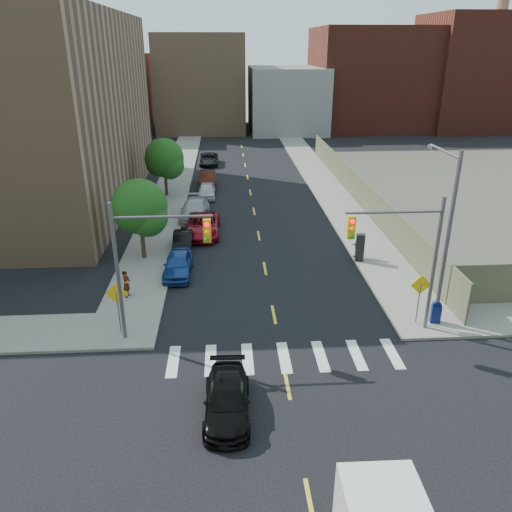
{
  "coord_description": "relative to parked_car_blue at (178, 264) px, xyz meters",
  "views": [
    {
      "loc": [
        -2.42,
        -15.27,
        13.36
      ],
      "look_at": [
        -0.74,
        11.39,
        2.0
      ],
      "focal_mm": 35.0,
      "sensor_mm": 36.0,
      "label": 1
    }
  ],
  "objects": [
    {
      "name": "parked_car_maroon",
      "position": [
        1.3,
        21.26,
        0.04
      ],
      "size": [
        1.85,
        4.68,
        1.51
      ],
      "primitive_type": "imported",
      "rotation": [
        0.0,
        0.0,
        0.05
      ],
      "color": "#39130B",
      "rests_on": "ground"
    },
    {
      "name": "smokestack",
      "position": [
        47.5,
        56.6,
        13.28
      ],
      "size": [
        1.8,
        1.8,
        28.0
      ],
      "primitive_type": "cylinder",
      "color": "#8C6B4C",
      "rests_on": "ground"
    },
    {
      "name": "warn_sign_ne",
      "position": [
        12.7,
        -6.9,
        1.28
      ],
      "size": [
        1.06,
        0.06,
        2.83
      ],
      "color": "#59595E",
      "rests_on": "ground"
    },
    {
      "name": "tree_west_near",
      "position": [
        -2.5,
        2.65,
        2.76
      ],
      "size": [
        3.66,
        3.64,
        5.52
      ],
      "color": "#332114",
      "rests_on": "ground"
    },
    {
      "name": "pedestrian_east",
      "position": [
        11.8,
        1.83,
        0.27
      ],
      "size": [
        0.95,
        0.82,
        1.68
      ],
      "primitive_type": "imported",
      "rotation": [
        0.0,
        0.0,
        2.89
      ],
      "color": "gray",
      "rests_on": "sidewalk_ne"
    },
    {
      "name": "signal_ne",
      "position": [
        11.48,
        -7.4,
        3.81
      ],
      "size": [
        4.59,
        0.3,
        7.0
      ],
      "color": "#59595E",
      "rests_on": "ground"
    },
    {
      "name": "warn_sign_nw",
      "position": [
        -2.3,
        -6.9,
        1.28
      ],
      "size": [
        1.06,
        0.06,
        2.83
      ],
      "color": "#59595E",
      "rests_on": "ground"
    },
    {
      "name": "sidewalk_nw",
      "position": [
        -2.25,
        28.1,
        -0.64
      ],
      "size": [
        3.5,
        73.0,
        0.15
      ],
      "primitive_type": "cube",
      "color": "gray",
      "rests_on": "ground"
    },
    {
      "name": "bg_bldg_west",
      "position": [
        -16.5,
        56.6,
        5.28
      ],
      "size": [
        14.0,
        18.0,
        12.0
      ],
      "primitive_type": "cube",
      "color": "#592319",
      "rests_on": "ground"
    },
    {
      "name": "payphone",
      "position": [
        11.8,
        1.16,
        0.36
      ],
      "size": [
        0.63,
        0.56,
        1.85
      ],
      "primitive_type": "cube",
      "rotation": [
        0.0,
        0.0,
        -0.21
      ],
      "color": "black",
      "rests_on": "sidewalk_ne"
    },
    {
      "name": "bg_bldg_midwest",
      "position": [
        -0.5,
        58.6,
        6.78
      ],
      "size": [
        14.0,
        16.0,
        15.0
      ],
      "primitive_type": "cube",
      "color": "#8C6B4C",
      "rests_on": "ground"
    },
    {
      "name": "sidewalk_ne",
      "position": [
        13.25,
        28.1,
        -0.64
      ],
      "size": [
        3.5,
        73.0,
        0.15
      ],
      "primitive_type": "cube",
      "color": "gray",
      "rests_on": "ground"
    },
    {
      "name": "parked_car_blue",
      "position": [
        0.0,
        0.0,
        0.0
      ],
      "size": [
        1.78,
        4.23,
        1.43
      ],
      "primitive_type": "imported",
      "rotation": [
        0.0,
        0.0,
        -0.02
      ],
      "color": "navy",
      "rests_on": "ground"
    },
    {
      "name": "warn_sign_midwest",
      "position": [
        -2.3,
        6.6,
        1.28
      ],
      "size": [
        1.06,
        0.06,
        2.83
      ],
      "color": "#59595E",
      "rests_on": "ground"
    },
    {
      "name": "streetlight_ne",
      "position": [
        13.7,
        -6.5,
        4.5
      ],
      "size": [
        0.25,
        3.7,
        9.0
      ],
      "color": "#59595E",
      "rests_on": "ground"
    },
    {
      "name": "bg_bldg_fareast",
      "position": [
        43.5,
        56.6,
        8.28
      ],
      "size": [
        14.0,
        16.0,
        18.0
      ],
      "primitive_type": "cube",
      "color": "#592319",
      "rests_on": "ground"
    },
    {
      "name": "parked_car_red",
      "position": [
        1.3,
        7.11,
        0.03
      ],
      "size": [
        2.57,
        5.43,
        1.5
      ],
      "primitive_type": "imported",
      "rotation": [
        0.0,
        0.0,
        -0.02
      ],
      "color": "maroon",
      "rests_on": "ground"
    },
    {
      "name": "parked_car_black",
      "position": [
        0.0,
        4.19,
        -0.1
      ],
      "size": [
        1.36,
        3.78,
        1.24
      ],
      "primitive_type": "imported",
      "rotation": [
        0.0,
        0.0,
        0.01
      ],
      "color": "black",
      "rests_on": "ground"
    },
    {
      "name": "mailbox",
      "position": [
        13.69,
        -6.92,
        0.01
      ],
      "size": [
        0.54,
        0.45,
        1.19
      ],
      "rotation": [
        0.0,
        0.0,
        -0.18
      ],
      "color": "#0D1A51",
      "rests_on": "sidewalk_ne"
    },
    {
      "name": "ground",
      "position": [
        5.5,
        -13.4,
        -0.72
      ],
      "size": [
        160.0,
        160.0,
        0.0
      ],
      "primitive_type": "plane",
      "color": "black",
      "rests_on": "ground"
    },
    {
      "name": "signal_nw",
      "position": [
        -0.48,
        -7.4,
        3.81
      ],
      "size": [
        4.59,
        0.3,
        7.0
      ],
      "color": "#59595E",
      "rests_on": "ground"
    },
    {
      "name": "black_sedan",
      "position": [
        2.93,
        -12.98,
        -0.08
      ],
      "size": [
        1.88,
        4.4,
        1.27
      ],
      "primitive_type": "imported",
      "rotation": [
        0.0,
        0.0,
        -0.03
      ],
      "color": "black",
      "rests_on": "ground"
    },
    {
      "name": "tree_west_far",
      "position": [
        -2.5,
        17.65,
        2.76
      ],
      "size": [
        3.66,
        3.64,
        5.52
      ],
      "color": "#332114",
      "rests_on": "ground"
    },
    {
      "name": "fence_north",
      "position": [
        15.1,
        14.6,
        0.53
      ],
      "size": [
        0.12,
        44.0,
        2.5
      ],
      "primitive_type": "cube",
      "color": "#5A5D41",
      "rests_on": "ground"
    },
    {
      "name": "parked_car_white",
      "position": [
        1.3,
        17.15,
        -0.04
      ],
      "size": [
        1.6,
        3.97,
        1.35
      ],
      "primitive_type": "imported",
      "rotation": [
        0.0,
        0.0,
        0.0
      ],
      "color": "silver",
      "rests_on": "ground"
    },
    {
      "name": "parked_car_grey",
      "position": [
        1.15,
        31.22,
        -0.05
      ],
      "size": [
        2.22,
        4.81,
        1.34
      ],
      "primitive_type": "imported",
      "rotation": [
        0.0,
        0.0,
        0.0
      ],
      "color": "black",
      "rests_on": "ground"
    },
    {
      "name": "parked_car_silver",
      "position": [
        0.49,
        10.95,
        0.06
      ],
      "size": [
        2.54,
        5.48,
        1.55
      ],
      "primitive_type": "imported",
      "rotation": [
        0.0,
        0.0,
        -0.07
      ],
      "color": "#ABAEB3",
      "rests_on": "ground"
    },
    {
      "name": "pedestrian_west",
      "position": [
        -2.62,
        -3.06,
        0.22
      ],
      "size": [
        0.52,
        0.66,
        1.57
      ],
      "primitive_type": "imported",
      "rotation": [
        0.0,
        0.0,
        1.28
      ],
      "color": "gray",
      "rests_on": "sidewalk_nw"
    },
    {
      "name": "bg_bldg_center",
      "position": [
        13.5,
        56.6,
        4.28
      ],
      "size": [
        12.0,
        16.0,
        10.0
      ],
      "primitive_type": "cube",
      "color": "gray",
      "rests_on": "ground"
    },
    {
      "name": "bg_bldg_east",
      "position": [
        27.5,
        58.6,
        7.28
      ],
      "size": [
        18.0,
        18.0,
        16.0
      ],
      "primitive_type": "cube",
      "color": "#592319",
      "rests_on": "ground"
    }
  ]
}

